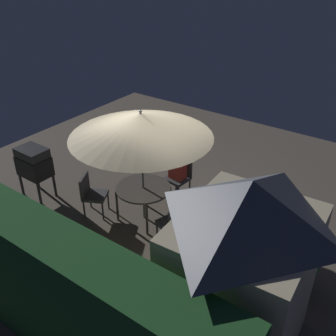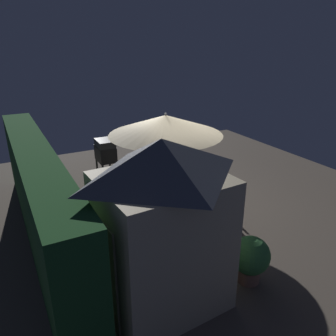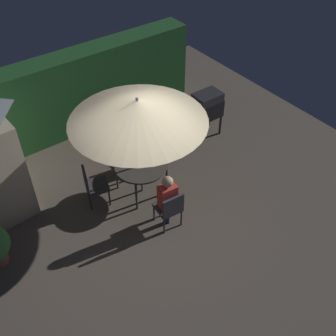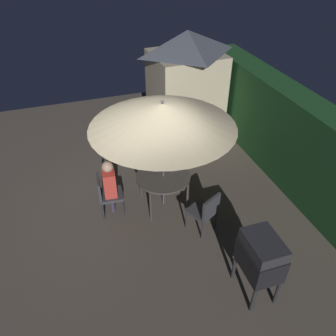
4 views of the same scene
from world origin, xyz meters
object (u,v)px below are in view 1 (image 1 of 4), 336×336
(garden_shed, at_px, (241,271))
(chair_far_side, at_px, (91,192))
(patio_umbrella, at_px, (141,125))
(bbq_grill, at_px, (34,163))
(patio_table, at_px, (143,190))
(potted_plant_by_shed, at_px, (297,265))
(chair_near_shed, at_px, (180,175))
(person_in_red, at_px, (178,166))
(chair_toward_hedge, at_px, (174,222))

(garden_shed, bearing_deg, chair_far_side, -15.42)
(patio_umbrella, height_order, bbq_grill, patio_umbrella)
(patio_table, bearing_deg, patio_umbrella, -116.57)
(patio_table, distance_m, potted_plant_by_shed, 3.22)
(chair_near_shed, relative_size, chair_far_side, 1.00)
(patio_table, relative_size, person_in_red, 0.88)
(bbq_grill, relative_size, potted_plant_by_shed, 1.39)
(chair_near_shed, height_order, potted_plant_by_shed, chair_near_shed)
(garden_shed, distance_m, chair_far_side, 4.11)
(patio_table, height_order, chair_toward_hedge, chair_toward_hedge)
(chair_toward_hedge, height_order, potted_plant_by_shed, chair_toward_hedge)
(chair_toward_hedge, bearing_deg, chair_near_shed, -59.17)
(bbq_grill, relative_size, chair_far_side, 1.33)
(patio_umbrella, bearing_deg, person_in_red, -95.31)
(bbq_grill, height_order, chair_near_shed, bbq_grill)
(garden_shed, distance_m, person_in_red, 3.89)
(patio_table, distance_m, person_in_red, 1.08)
(patio_umbrella, xyz_separation_m, person_in_red, (-0.10, -1.07, -1.32))
(chair_near_shed, xyz_separation_m, potted_plant_by_shed, (-3.10, 1.20, -0.03))
(patio_umbrella, bearing_deg, garden_shed, 151.30)
(bbq_grill, distance_m, chair_far_side, 1.53)
(garden_shed, height_order, chair_near_shed, garden_shed)
(garden_shed, xyz_separation_m, potted_plant_by_shed, (-0.33, -1.54, -0.91))
(chair_near_shed, distance_m, potted_plant_by_shed, 3.33)
(bbq_grill, bearing_deg, chair_far_side, -170.89)
(chair_near_shed, relative_size, chair_toward_hedge, 1.00)
(garden_shed, height_order, chair_toward_hedge, garden_shed)
(chair_near_shed, relative_size, potted_plant_by_shed, 1.04)
(chair_near_shed, xyz_separation_m, chair_toward_hedge, (-0.89, 1.49, 0.00))
(chair_near_shed, distance_m, person_in_red, 0.28)
(chair_near_shed, bearing_deg, chair_toward_hedge, 120.83)
(chair_far_side, distance_m, potted_plant_by_shed, 4.22)
(chair_far_side, distance_m, chair_toward_hedge, 1.99)
(chair_toward_hedge, height_order, person_in_red, person_in_red)
(bbq_grill, bearing_deg, chair_near_shed, -143.39)
(patio_table, distance_m, chair_near_shed, 1.18)
(patio_umbrella, xyz_separation_m, bbq_grill, (2.46, 0.75, -1.26))
(bbq_grill, bearing_deg, garden_shed, 171.16)
(patio_umbrella, height_order, person_in_red, patio_umbrella)
(garden_shed, xyz_separation_m, chair_near_shed, (2.77, -2.74, -0.87))
(chair_far_side, xyz_separation_m, chair_toward_hedge, (-1.98, -0.18, 0.00))
(chair_near_shed, bearing_deg, chair_far_side, 56.76)
(patio_table, height_order, patio_umbrella, patio_umbrella)
(patio_table, bearing_deg, person_in_red, -95.31)
(patio_table, relative_size, chair_far_side, 1.23)
(garden_shed, distance_m, chair_toward_hedge, 2.42)
(bbq_grill, relative_size, chair_toward_hedge, 1.33)
(patio_table, distance_m, chair_toward_hedge, 1.06)
(bbq_grill, height_order, person_in_red, person_in_red)
(garden_shed, xyz_separation_m, person_in_red, (2.78, -2.65, -0.61))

